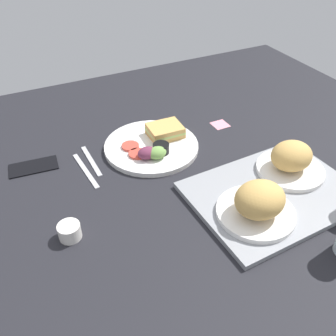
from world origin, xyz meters
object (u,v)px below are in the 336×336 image
Objects in this scene: cell_phone at (33,166)px; bread_plate_far at (258,203)px; espresso_cup at (70,231)px; fork at (91,160)px; sticky_note at (220,124)px; plate_with_salad at (154,144)px; serving_tray at (273,194)px; knife at (86,170)px; bread_plate_near at (291,160)px.

bread_plate_far is at bearing 139.99° from cell_phone.
espresso_cup is 0.33× the size of fork.
sticky_note is at bearing -155.10° from espresso_cup.
fork is (20.64, -2.40, -1.37)cm from plate_with_salad.
plate_with_salad is at bearing -76.33° from bread_plate_far.
cell_phone is at bearing -10.82° from plate_with_salad.
serving_tray is at bearing -151.40° from bread_plate_far.
sticky_note is (-51.16, -4.70, -0.19)cm from knife.
bread_plate_near is 34.00cm from sticky_note.
knife is (23.64, 1.60, -1.37)cm from plate_with_salad.
cell_phone is (13.80, -8.75, 0.15)cm from knife.
knife is 3.39× the size of sticky_note.
plate_with_salad is 5.48× the size of espresso_cup.
knife is 51.38cm from sticky_note.
espresso_cup is 1.00× the size of sticky_note.
bread_plate_near reaches higher than plate_with_salad.
fork is 5.00cm from knife.
bread_plate_near is 1.16× the size of fork.
bread_plate_near is 0.97× the size of bread_plate_far.
serving_tray is 2.65× the size of fork.
knife is 16.35cm from cell_phone.
bread_plate_far is 47.13cm from espresso_cup.
cell_phone is at bearing -84.60° from espresso_cup.
serving_tray is 39.41cm from sticky_note.
plate_with_salad is 2.13× the size of cell_phone.
espresso_cup is 68.23cm from sticky_note.
knife is at bearing -28.31° from bread_plate_near.
bread_plate_near reaches higher than espresso_cup.
plate_with_salad is 23.74cm from knife.
knife is (33.64, -39.48, -5.66)cm from bread_plate_far.
serving_tray is at bearing 79.09° from sticky_note.
fork is at bearing 0.83° from sticky_note.
bread_plate_near is 1.04× the size of knife.
fork is (40.71, -37.99, -0.55)cm from serving_tray.
serving_tray is 12.02cm from bread_plate_near.
knife is (-10.71, -24.01, -1.75)cm from espresso_cup.
serving_tray is at bearing 119.41° from plate_with_salad.
cell_phone is at bearing -29.17° from bread_plate_near.
bread_plate_near is 60.91cm from knife.
espresso_cup is 26.35cm from knife.
bread_plate_near is at bearing 55.56° from fork.
plate_with_salad reaches higher than fork.
sticky_note is (-64.96, 4.05, -0.34)cm from cell_phone.
bread_plate_near reaches higher than knife.
plate_with_salad is at bearing 81.94° from fork.
bread_plate_far is 1.19× the size of fork.
bread_plate_far is at bearing 68.37° from sticky_note.
serving_tray is 40.86cm from plate_with_salad.
cell_phone is (47.44, -48.23, -5.51)cm from bread_plate_far.
bread_plate_near is 3.52× the size of sticky_note.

